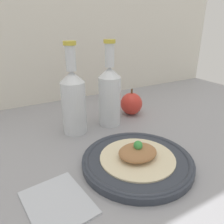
{
  "coord_description": "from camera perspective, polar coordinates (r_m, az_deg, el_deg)",
  "views": [
    {
      "loc": [
        -31.04,
        -46.89,
        34.8
      ],
      "look_at": [
        -1.89,
        4.75,
        10.44
      ],
      "focal_mm": 35.0,
      "sensor_mm": 36.0,
      "label": 1
    }
  ],
  "objects": [
    {
      "name": "cider_bottle_left",
      "position": [
        0.72,
        -10.01,
        3.13
      ],
      "size": [
        7.9,
        7.9,
        29.83
      ],
      "color": "silver",
      "rests_on": "ground_plane"
    },
    {
      "name": "plate",
      "position": [
        0.59,
        6.61,
        -12.44
      ],
      "size": [
        29.08,
        29.08,
        2.22
      ],
      "color": "#2D333D",
      "rests_on": "ground_plane"
    },
    {
      "name": "apple",
      "position": [
        0.89,
        5.08,
        2.19
      ],
      "size": [
        8.87,
        8.87,
        10.56
      ],
      "color": "red",
      "rests_on": "ground_plane"
    },
    {
      "name": "napkin",
      "position": [
        0.5,
        -14.06,
        -21.81
      ],
      "size": [
        13.79,
        16.73,
        0.8
      ],
      "color": "#B7BCC6",
      "rests_on": "ground_plane"
    },
    {
      "name": "plated_food",
      "position": [
        0.58,
        6.7,
        -10.85
      ],
      "size": [
        19.68,
        19.68,
        5.1
      ],
      "color": "beige",
      "rests_on": "plate"
    },
    {
      "name": "ground_plane",
      "position": [
        0.67,
        3.46,
        -10.91
      ],
      "size": [
        180.0,
        110.0,
        4.0
      ],
      "primitive_type": "cube",
      "color": "gray"
    },
    {
      "name": "cider_bottle_right",
      "position": [
        0.77,
        -0.6,
        4.79
      ],
      "size": [
        7.9,
        7.9,
        29.83
      ],
      "color": "silver",
      "rests_on": "ground_plane"
    },
    {
      "name": "wall_backsplash",
      "position": [
        1.05,
        -13.49,
        24.62
      ],
      "size": [
        180.0,
        3.0,
        80.0
      ],
      "color": "silver",
      "rests_on": "ground_plane"
    }
  ]
}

